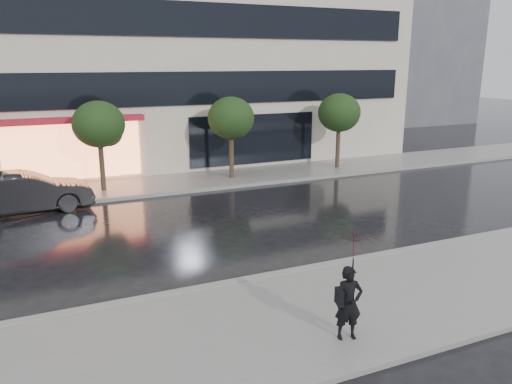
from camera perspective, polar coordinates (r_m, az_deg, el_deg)
ground at (r=14.32m, az=0.52°, el=-8.22°), size 120.00×120.00×0.00m
sidewalk_near at (r=11.70m, az=7.29°, el=-13.57°), size 60.00×4.50×0.12m
sidewalk_far at (r=23.57m, az=-9.82°, el=0.96°), size 60.00×3.50×0.12m
curb_near at (r=13.47m, az=2.30°, el=-9.46°), size 60.00×0.25×0.14m
curb_far at (r=21.93m, az=-8.69°, el=-0.00°), size 60.00×0.25×0.14m
bg_building_right at (r=50.95m, az=14.95°, el=16.99°), size 12.00×12.00×16.00m
tree_mid_west at (r=22.34m, az=-17.38°, el=7.23°), size 2.20×2.20×3.99m
tree_mid_east at (r=23.77m, az=-2.76°, el=8.29°), size 2.20×2.20×3.99m
tree_far_east at (r=26.52m, az=9.56°, el=8.78°), size 2.20×2.20×3.99m
parked_car at (r=20.68m, az=-24.82°, el=-0.08°), size 4.88×2.09×1.56m
pedestrian_with_umbrella at (r=10.08m, az=10.95°, el=-8.36°), size 1.19×1.21×2.30m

